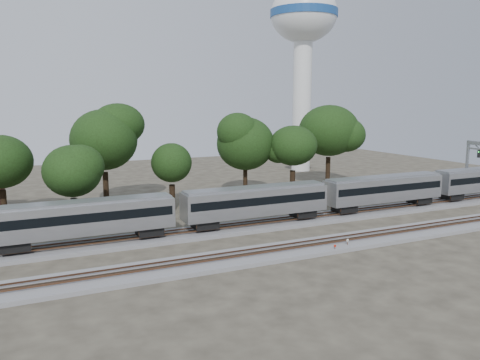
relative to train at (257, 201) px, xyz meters
name	(u,v)px	position (x,y,z in m)	size (l,w,h in m)	color
ground	(246,245)	(-4.40, -6.00, -3.34)	(160.00, 160.00, 0.00)	#383328
track_far	(224,230)	(-4.40, 0.00, -3.14)	(160.00, 5.00, 0.73)	slate
track_near	(263,254)	(-4.40, -10.00, -3.14)	(160.00, 5.00, 0.73)	slate
train	(257,201)	(0.00, 0.00, 0.00)	(95.25, 3.29, 4.85)	#B8BABF
switch_stand_red	(335,248)	(2.69, -12.09, -2.78)	(0.28, 0.09, 0.88)	#512D19
switch_stand_white	(348,242)	(4.74, -11.46, -2.68)	(0.33, 0.11, 1.04)	#512D19
switch_lever	(311,252)	(0.34, -11.32, -3.19)	(0.50, 0.30, 0.30)	#512D19
water_tower	(303,35)	(30.97, 39.63, 26.20)	(14.41, 14.41, 39.88)	silver
tree_1	(0,162)	(-28.01, 15.67, 4.40)	(7.89, 7.89, 11.12)	black
tree_2	(72,171)	(-20.21, 8.38, 3.71)	(7.20, 7.20, 10.14)	black
tree_3	(104,140)	(-15.01, 18.03, 6.54)	(10.06, 10.06, 14.18)	black
tree_4	(171,163)	(-6.64, 13.49, 3.38)	(6.86, 6.86, 9.67)	black
tree_5	(245,144)	(6.37, 16.83, 5.33)	(8.83, 8.83, 12.45)	black
tree_6	(293,146)	(12.75, 12.97, 5.09)	(8.59, 8.59, 12.12)	black
tree_7	(329,131)	(23.81, 19.15, 6.84)	(10.36, 10.36, 14.60)	black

